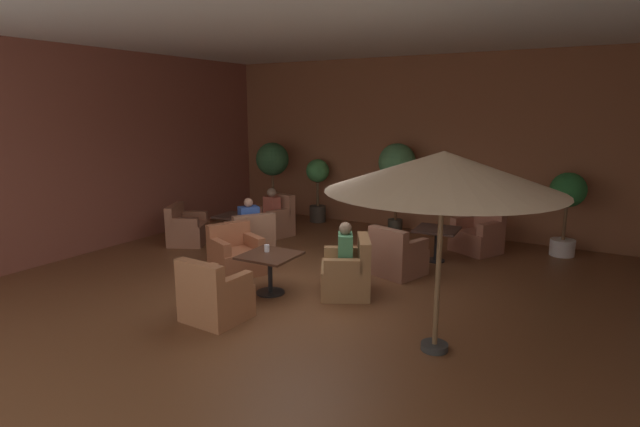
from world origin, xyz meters
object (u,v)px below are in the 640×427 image
object	(u,v)px
armchair_mid_center_north	(397,257)
potted_tree_left_corner	(272,166)
cafe_table_mid_center	(437,235)
iced_drink_cup	(267,248)
armchair_front_left_east	(236,255)
potted_tree_right_corner	(567,201)
patron_with_friend	(345,247)
potted_tree_mid_left	(397,166)
cafe_table_front_left	(270,263)
armchair_front_left_north	(348,274)
potted_tree_mid_right	(318,182)
armchair_front_right_north	(274,221)
armchair_mid_center_east	(477,236)
patron_blue_shirt	(249,218)
cafe_table_front_right	(235,222)
armchair_front_left_south	(214,297)
armchair_front_right_south	(250,240)
armchair_front_right_east	(187,229)
patio_umbrella_tall_red	(443,172)
patron_by_window	(272,204)

from	to	relation	value
armchair_mid_center_north	potted_tree_left_corner	xyz separation A→B (m)	(-4.26, 2.36, 1.07)
cafe_table_mid_center	iced_drink_cup	distance (m)	3.34
armchair_front_left_east	potted_tree_right_corner	size ratio (longest dim) A/B	0.62
patron_with_friend	potted_tree_mid_left	bearing A→B (deg)	100.96
cafe_table_front_left	armchair_front_left_north	size ratio (longest dim) A/B	0.77
potted_tree_left_corner	potted_tree_mid_right	size ratio (longest dim) A/B	1.25
armchair_front_right_north	armchair_mid_center_east	world-z (taller)	armchair_front_right_north
patron_blue_shirt	patron_with_friend	size ratio (longest dim) A/B	1.00
iced_drink_cup	cafe_table_front_right	bearing A→B (deg)	139.69
armchair_front_left_south	armchair_mid_center_north	bearing A→B (deg)	64.70
armchair_front_left_south	potted_tree_left_corner	distance (m)	6.15
armchair_front_right_north	armchair_front_right_south	bearing A→B (deg)	-70.24
cafe_table_front_right	potted_tree_mid_left	bearing A→B (deg)	44.85
armchair_front_right_east	iced_drink_cup	bearing A→B (deg)	-24.02
armchair_front_left_north	patio_umbrella_tall_red	bearing A→B (deg)	-32.76
patio_umbrella_tall_red	potted_tree_mid_right	world-z (taller)	patio_umbrella_tall_red
armchair_front_left_north	patron_blue_shirt	bearing A→B (deg)	161.96
cafe_table_front_right	patron_by_window	xyz separation A→B (m)	(0.27, 0.94, 0.27)
armchair_front_left_south	armchair_mid_center_north	world-z (taller)	armchair_front_left_south
patio_umbrella_tall_red	cafe_table_mid_center	bearing A→B (deg)	107.32
potted_tree_left_corner	patron_with_friend	bearing A→B (deg)	-42.72
potted_tree_left_corner	armchair_front_left_south	bearing A→B (deg)	-61.95
armchair_front_right_south	potted_tree_mid_right	distance (m)	3.37
armchair_front_right_east	armchair_mid_center_north	size ratio (longest dim) A/B	1.12
cafe_table_mid_center	potted_tree_mid_right	size ratio (longest dim) A/B	0.52
armchair_front_left_north	patron_with_friend	distance (m)	0.42
iced_drink_cup	potted_tree_right_corner	bearing A→B (deg)	49.13
cafe_table_mid_center	potted_tree_mid_right	bearing A→B (deg)	153.96
armchair_front_right_east	armchair_front_right_south	bearing A→B (deg)	-3.19
cafe_table_mid_center	potted_tree_right_corner	distance (m)	2.62
armchair_front_right_east	potted_tree_mid_right	bearing A→B (deg)	67.59
patron_with_friend	iced_drink_cup	distance (m)	1.21
armchair_front_left_north	cafe_table_mid_center	xyz separation A→B (m)	(0.65, 2.33, 0.18)
armchair_front_right_south	cafe_table_mid_center	size ratio (longest dim) A/B	1.34
potted_tree_mid_right	potted_tree_mid_left	bearing A→B (deg)	-4.44
armchair_front_right_east	armchair_mid_center_north	distance (m)	4.57
armchair_front_left_north	potted_tree_left_corner	bearing A→B (deg)	137.71
cafe_table_front_left	armchair_front_left_north	xyz separation A→B (m)	(1.04, 0.57, -0.16)
armchair_front_right_south	patio_umbrella_tall_red	bearing A→B (deg)	-24.33
armchair_mid_center_north	armchair_front_right_south	bearing A→B (deg)	-171.29
armchair_front_right_north	armchair_mid_center_east	bearing A→B (deg)	13.05
armchair_front_left_east	patron_blue_shirt	distance (m)	1.09
armchair_front_left_south	armchair_mid_center_east	size ratio (longest dim) A/B	0.82
patio_umbrella_tall_red	patron_by_window	size ratio (longest dim) A/B	4.14
patron_with_friend	armchair_front_left_east	bearing A→B (deg)	-178.14
armchair_front_right_north	potted_tree_mid_right	world-z (taller)	potted_tree_mid_right
armchair_mid_center_north	patron_blue_shirt	xyz separation A→B (m)	(-2.84, -0.41, 0.43)
patio_umbrella_tall_red	patron_with_friend	distance (m)	2.47
armchair_front_right_east	potted_tree_mid_left	xyz separation A→B (m)	(3.45, 3.01, 1.23)
armchair_mid_center_north	iced_drink_cup	world-z (taller)	armchair_mid_center_north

